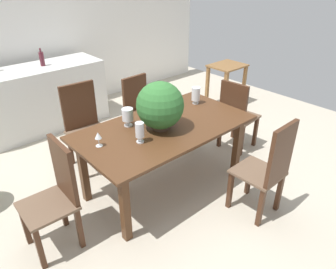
{
  "coord_description": "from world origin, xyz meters",
  "views": [
    {
      "loc": [
        -1.91,
        -2.48,
        2.25
      ],
      "look_at": [
        0.05,
        -0.28,
        0.64
      ],
      "focal_mm": 33.65,
      "sensor_mm": 36.0,
      "label": 1
    }
  ],
  "objects_px": {
    "flower_centerpiece": "(160,106)",
    "wine_glass": "(98,136)",
    "chair_far_left": "(84,122)",
    "side_table": "(227,75)",
    "dining_table": "(165,134)",
    "chair_foot_end": "(236,113)",
    "kitchen_counter": "(41,99)",
    "chair_head_end": "(57,192)",
    "chair_near_right": "(269,167)",
    "chair_far_right": "(140,107)",
    "wine_bottle_amber": "(42,59)",
    "crystal_vase_right": "(128,115)",
    "crystal_vase_left": "(140,131)",
    "crystal_vase_center_near": "(196,94)"
  },
  "relations": [
    {
      "from": "kitchen_counter",
      "to": "wine_bottle_amber",
      "type": "relative_size",
      "value": 7.42
    },
    {
      "from": "chair_head_end",
      "to": "wine_glass",
      "type": "height_order",
      "value": "chair_head_end"
    },
    {
      "from": "flower_centerpiece",
      "to": "kitchen_counter",
      "type": "height_order",
      "value": "flower_centerpiece"
    },
    {
      "from": "chair_near_right",
      "to": "chair_far_right",
      "type": "bearing_deg",
      "value": -90.89
    },
    {
      "from": "chair_far_left",
      "to": "wine_bottle_amber",
      "type": "bearing_deg",
      "value": 89.44
    },
    {
      "from": "crystal_vase_right",
      "to": "wine_bottle_amber",
      "type": "bearing_deg",
      "value": 90.38
    },
    {
      "from": "side_table",
      "to": "chair_far_left",
      "type": "bearing_deg",
      "value": -178.71
    },
    {
      "from": "chair_far_right",
      "to": "crystal_vase_right",
      "type": "relative_size",
      "value": 4.9
    },
    {
      "from": "wine_bottle_amber",
      "to": "kitchen_counter",
      "type": "bearing_deg",
      "value": -179.24
    },
    {
      "from": "chair_head_end",
      "to": "crystal_vase_center_near",
      "type": "height_order",
      "value": "chair_head_end"
    },
    {
      "from": "chair_near_right",
      "to": "crystal_vase_left",
      "type": "relative_size",
      "value": 5.11
    },
    {
      "from": "crystal_vase_left",
      "to": "kitchen_counter",
      "type": "height_order",
      "value": "crystal_vase_left"
    },
    {
      "from": "chair_head_end",
      "to": "chair_far_right",
      "type": "xyz_separation_m",
      "value": [
        1.63,
        0.99,
        -0.02
      ]
    },
    {
      "from": "chair_far_right",
      "to": "crystal_vase_center_near",
      "type": "height_order",
      "value": "crystal_vase_center_near"
    },
    {
      "from": "flower_centerpiece",
      "to": "chair_foot_end",
      "type": "bearing_deg",
      "value": 0.37
    },
    {
      "from": "crystal_vase_right",
      "to": "wine_bottle_amber",
      "type": "height_order",
      "value": "wine_bottle_amber"
    },
    {
      "from": "chair_head_end",
      "to": "chair_near_right",
      "type": "distance_m",
      "value": 1.92
    },
    {
      "from": "dining_table",
      "to": "kitchen_counter",
      "type": "relative_size",
      "value": 0.99
    },
    {
      "from": "wine_glass",
      "to": "crystal_vase_center_near",
      "type": "bearing_deg",
      "value": 4.23
    },
    {
      "from": "flower_centerpiece",
      "to": "crystal_vase_left",
      "type": "bearing_deg",
      "value": -165.51
    },
    {
      "from": "chair_head_end",
      "to": "crystal_vase_left",
      "type": "relative_size",
      "value": 4.9
    },
    {
      "from": "kitchen_counter",
      "to": "side_table",
      "type": "height_order",
      "value": "kitchen_counter"
    },
    {
      "from": "chair_foot_end",
      "to": "crystal_vase_center_near",
      "type": "relative_size",
      "value": 4.75
    },
    {
      "from": "chair_near_right",
      "to": "chair_far_left",
      "type": "height_order",
      "value": "chair_near_right"
    },
    {
      "from": "kitchen_counter",
      "to": "side_table",
      "type": "bearing_deg",
      "value": -24.12
    },
    {
      "from": "chair_far_left",
      "to": "chair_head_end",
      "type": "bearing_deg",
      "value": -124.55
    },
    {
      "from": "chair_foot_end",
      "to": "chair_far_right",
      "type": "distance_m",
      "value": 1.29
    },
    {
      "from": "chair_far_left",
      "to": "wine_bottle_amber",
      "type": "relative_size",
      "value": 4.07
    },
    {
      "from": "dining_table",
      "to": "chair_far_left",
      "type": "xyz_separation_m",
      "value": [
        -0.41,
        1.01,
        -0.11
      ]
    },
    {
      "from": "dining_table",
      "to": "kitchen_counter",
      "type": "distance_m",
      "value": 2.37
    },
    {
      "from": "flower_centerpiece",
      "to": "chair_far_right",
      "type": "bearing_deg",
      "value": 64.14
    },
    {
      "from": "flower_centerpiece",
      "to": "wine_glass",
      "type": "relative_size",
      "value": 3.48
    },
    {
      "from": "chair_near_right",
      "to": "chair_far_right",
      "type": "relative_size",
      "value": 1.1
    },
    {
      "from": "flower_centerpiece",
      "to": "kitchen_counter",
      "type": "relative_size",
      "value": 0.27
    },
    {
      "from": "crystal_vase_center_near",
      "to": "crystal_vase_right",
      "type": "height_order",
      "value": "crystal_vase_center_near"
    },
    {
      "from": "chair_far_left",
      "to": "side_table",
      "type": "relative_size",
      "value": 1.43
    },
    {
      "from": "kitchen_counter",
      "to": "wine_bottle_amber",
      "type": "distance_m",
      "value": 0.59
    },
    {
      "from": "chair_head_end",
      "to": "crystal_vase_left",
      "type": "distance_m",
      "value": 0.9
    },
    {
      "from": "chair_far_left",
      "to": "chair_far_right",
      "type": "bearing_deg",
      "value": 2.81
    },
    {
      "from": "chair_foot_end",
      "to": "side_table",
      "type": "height_order",
      "value": "chair_foot_end"
    },
    {
      "from": "chair_far_right",
      "to": "crystal_vase_right",
      "type": "xyz_separation_m",
      "value": [
        -0.69,
        -0.73,
        0.36
      ]
    },
    {
      "from": "wine_glass",
      "to": "side_table",
      "type": "bearing_deg",
      "value": 17.53
    },
    {
      "from": "crystal_vase_left",
      "to": "crystal_vase_center_near",
      "type": "height_order",
      "value": "same"
    },
    {
      "from": "chair_foot_end",
      "to": "crystal_vase_right",
      "type": "distance_m",
      "value": 1.57
    },
    {
      "from": "flower_centerpiece",
      "to": "side_table",
      "type": "height_order",
      "value": "flower_centerpiece"
    },
    {
      "from": "chair_foot_end",
      "to": "wine_bottle_amber",
      "type": "bearing_deg",
      "value": 28.45
    },
    {
      "from": "chair_head_end",
      "to": "chair_far_left",
      "type": "bearing_deg",
      "value": 142.69
    },
    {
      "from": "dining_table",
      "to": "chair_foot_end",
      "type": "xyz_separation_m",
      "value": [
        1.22,
        -0.01,
        -0.14
      ]
    },
    {
      "from": "dining_table",
      "to": "flower_centerpiece",
      "type": "bearing_deg",
      "value": -168.04
    },
    {
      "from": "wine_bottle_amber",
      "to": "chair_far_right",
      "type": "bearing_deg",
      "value": -62.09
    }
  ]
}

